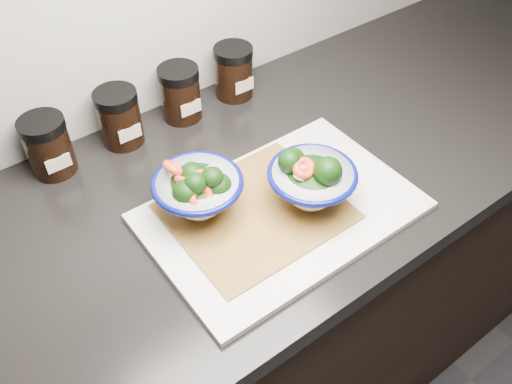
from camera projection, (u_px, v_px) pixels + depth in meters
cabinet at (223, 338)px, 1.28m from camera, size 3.43×0.58×0.86m
countertop at (212, 208)px, 0.97m from camera, size 3.50×0.60×0.04m
cutting_board at (281, 211)px, 0.92m from camera, size 0.45×0.30×0.01m
bamboo_mat at (256, 211)px, 0.91m from camera, size 0.28×0.24×0.00m
bowl_left at (198, 190)px, 0.88m from camera, size 0.15×0.15×0.11m
bowl_right at (311, 181)px, 0.89m from camera, size 0.15×0.15×0.11m
spice_jar_a at (48, 146)px, 0.97m from camera, size 0.08×0.08×0.11m
spice_jar_b at (119, 117)px, 1.03m from camera, size 0.08×0.08×0.11m
spice_jar_c at (180, 93)px, 1.08m from camera, size 0.08×0.08×0.11m
spice_jar_d at (234, 72)px, 1.14m from camera, size 0.08×0.08×0.11m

